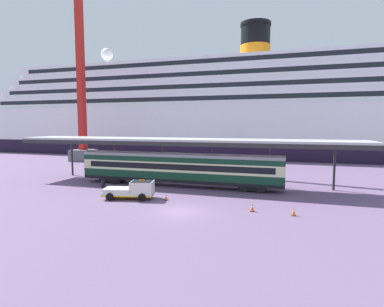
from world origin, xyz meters
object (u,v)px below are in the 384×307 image
(traffic_cone_near, at_px, (252,207))
(cruise_ship, at_px, (282,112))
(train_carriage, at_px, (178,168))
(dockside_crane, at_px, (84,72))
(traffic_cone_mid, at_px, (294,212))
(quay_bollard, at_px, (103,183))
(service_truck, at_px, (133,189))
(traffic_cone_far, at_px, (166,197))

(traffic_cone_near, bearing_deg, cruise_ship, 88.53)
(train_carriage, relative_size, dockside_crane, 0.42)
(cruise_ship, distance_m, traffic_cone_mid, 53.18)
(train_carriage, height_order, quay_bollard, train_carriage)
(traffic_cone_near, bearing_deg, service_truck, 174.92)
(service_truck, height_order, quay_bollard, service_truck)
(traffic_cone_far, height_order, quay_bollard, quay_bollard)
(quay_bollard, bearing_deg, train_carriage, 21.77)
(traffic_cone_far, xyz_separation_m, dockside_crane, (-29.10, 26.86, 18.33))
(cruise_ship, relative_size, service_truck, 31.34)
(train_carriage, bearing_deg, quay_bollard, -158.23)
(traffic_cone_mid, relative_size, traffic_cone_far, 1.18)
(service_truck, distance_m, dockside_crane, 41.41)
(cruise_ship, bearing_deg, traffic_cone_far, -101.53)
(dockside_crane, relative_size, quay_bollard, 63.33)
(service_truck, height_order, traffic_cone_far, service_truck)
(cruise_ship, distance_m, dockside_crane, 46.43)
(train_carriage, relative_size, traffic_cone_far, 41.17)
(quay_bollard, bearing_deg, dockside_crane, 129.70)
(train_carriage, relative_size, traffic_cone_near, 34.69)
(service_truck, distance_m, traffic_cone_mid, 15.98)
(cruise_ship, distance_m, train_carriage, 45.33)
(traffic_cone_mid, bearing_deg, dockside_crane, 145.35)
(cruise_ship, xyz_separation_m, service_truck, (-13.73, -50.70, -9.88))
(traffic_cone_near, bearing_deg, quay_bollard, 164.24)
(cruise_ship, xyz_separation_m, train_carriage, (-11.48, -43.01, -8.55))
(dockside_crane, height_order, quay_bollard, dockside_crane)
(service_truck, height_order, traffic_cone_near, service_truck)
(traffic_cone_near, distance_m, traffic_cone_mid, 3.52)
(traffic_cone_far, distance_m, quay_bollard, 10.61)
(traffic_cone_far, bearing_deg, service_truck, -172.45)
(dockside_crane, bearing_deg, train_carriage, -35.15)
(service_truck, distance_m, traffic_cone_near, 12.46)
(service_truck, relative_size, dockside_crane, 0.09)
(cruise_ship, relative_size, traffic_cone_far, 277.21)
(dockside_crane, bearing_deg, cruise_ship, 30.72)
(train_carriage, height_order, traffic_cone_far, train_carriage)
(cruise_ship, height_order, quay_bollard, cruise_ship)
(traffic_cone_near, bearing_deg, train_carriage, 139.09)
(train_carriage, xyz_separation_m, traffic_cone_near, (10.14, -8.79, -1.95))
(quay_bollard, bearing_deg, traffic_cone_near, -15.76)
(service_truck, relative_size, traffic_cone_near, 7.45)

